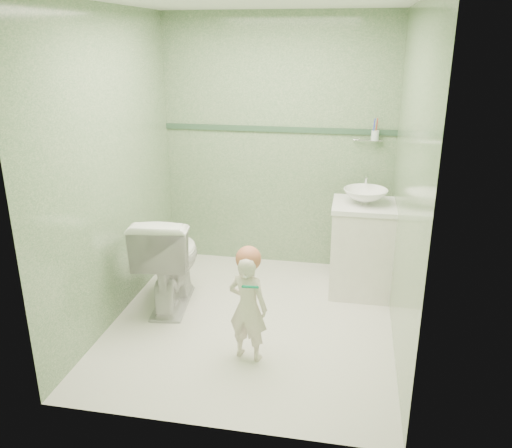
# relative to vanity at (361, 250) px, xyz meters

# --- Properties ---
(ground) EXTENTS (2.50, 2.50, 0.00)m
(ground) POSITION_rel_vanity_xyz_m (-0.84, -0.70, -0.40)
(ground) COLOR silver
(ground) RESTS_ON ground
(room_shell) EXTENTS (2.50, 2.54, 2.40)m
(room_shell) POSITION_rel_vanity_xyz_m (-0.84, -0.70, 0.80)
(room_shell) COLOR gray
(room_shell) RESTS_ON ground
(trim_stripe) EXTENTS (2.20, 0.02, 0.05)m
(trim_stripe) POSITION_rel_vanity_xyz_m (-0.84, 0.54, 0.95)
(trim_stripe) COLOR #34543D
(trim_stripe) RESTS_ON room_shell
(vanity) EXTENTS (0.52, 0.50, 0.80)m
(vanity) POSITION_rel_vanity_xyz_m (0.00, 0.00, 0.00)
(vanity) COLOR silver
(vanity) RESTS_ON ground
(counter) EXTENTS (0.54, 0.52, 0.04)m
(counter) POSITION_rel_vanity_xyz_m (0.00, 0.00, 0.41)
(counter) COLOR white
(counter) RESTS_ON vanity
(basin) EXTENTS (0.37, 0.37, 0.13)m
(basin) POSITION_rel_vanity_xyz_m (0.00, 0.00, 0.49)
(basin) COLOR white
(basin) RESTS_ON counter
(faucet) EXTENTS (0.03, 0.13, 0.18)m
(faucet) POSITION_rel_vanity_xyz_m (0.00, 0.19, 0.57)
(faucet) COLOR silver
(faucet) RESTS_ON counter
(cup_holder) EXTENTS (0.26, 0.07, 0.21)m
(cup_holder) POSITION_rel_vanity_xyz_m (0.05, 0.48, 0.93)
(cup_holder) COLOR silver
(cup_holder) RESTS_ON room_shell
(toilet) EXTENTS (0.56, 0.87, 0.83)m
(toilet) POSITION_rel_vanity_xyz_m (-1.58, -0.54, 0.02)
(toilet) COLOR white
(toilet) RESTS_ON ground
(toddler) EXTENTS (0.32, 0.25, 0.79)m
(toddler) POSITION_rel_vanity_xyz_m (-0.77, -1.20, -0.01)
(toddler) COLOR beige
(toddler) RESTS_ON ground
(hair_cap) EXTENTS (0.18, 0.18, 0.18)m
(hair_cap) POSITION_rel_vanity_xyz_m (-0.77, -1.17, 0.35)
(hair_cap) COLOR #C56C4D
(hair_cap) RESTS_ON toddler
(teal_toothbrush) EXTENTS (0.11, 0.14, 0.08)m
(teal_toothbrush) POSITION_rel_vanity_xyz_m (-0.73, -1.34, 0.23)
(teal_toothbrush) COLOR #09885E
(teal_toothbrush) RESTS_ON toddler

